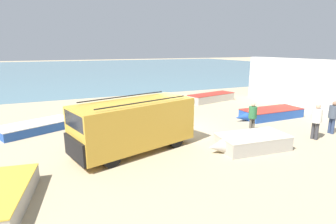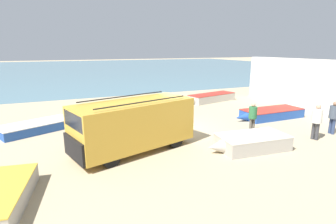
{
  "view_description": "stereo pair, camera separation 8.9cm",
  "coord_description": "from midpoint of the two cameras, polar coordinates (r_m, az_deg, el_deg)",
  "views": [
    {
      "loc": [
        -6.41,
        -12.74,
        4.47
      ],
      "look_at": [
        -0.62,
        0.33,
        1.0
      ],
      "focal_mm": 28.0,
      "sensor_mm": 36.0,
      "label": 1
    },
    {
      "loc": [
        -6.33,
        -12.77,
        4.47
      ],
      "look_at": [
        -0.62,
        0.33,
        1.0
      ],
      "focal_mm": 28.0,
      "sensor_mm": 36.0,
      "label": 2
    }
  ],
  "objects": [
    {
      "name": "ground_plane",
      "position": [
        14.94,
        2.54,
        -3.78
      ],
      "size": [
        200.0,
        200.0,
        0.0
      ],
      "primitive_type": "plane",
      "color": "tan"
    },
    {
      "name": "sea_water",
      "position": [
        65.22,
        -18.45,
        9.04
      ],
      "size": [
        120.0,
        80.0,
        0.01
      ],
      "primitive_type": "cube",
      "color": "slate",
      "rests_on": "ground_plane"
    },
    {
      "name": "harbor_wall",
      "position": [
        22.35,
        27.75,
        5.38
      ],
      "size": [
        0.5,
        11.94,
        3.72
      ],
      "primitive_type": "cube",
      "color": "silver",
      "rests_on": "ground_plane"
    },
    {
      "name": "parked_van",
      "position": [
        11.67,
        -7.66,
        -2.6
      ],
      "size": [
        5.79,
        3.47,
        2.37
      ],
      "rotation": [
        0.0,
        0.0,
        3.42
      ],
      "color": "gold",
      "rests_on": "ground_plane"
    },
    {
      "name": "fishing_rowboat_0",
      "position": [
        16.28,
        -26.62,
        -2.86
      ],
      "size": [
        4.53,
        3.04,
        0.5
      ],
      "rotation": [
        0.0,
        0.0,
        0.41
      ],
      "color": "#234CA3",
      "rests_on": "ground_plane"
    },
    {
      "name": "fishing_rowboat_1",
      "position": [
        18.56,
        21.14,
        -0.27
      ],
      "size": [
        4.99,
        1.7,
        0.6
      ],
      "rotation": [
        0.0,
        0.0,
        3.14
      ],
      "color": "#234CA3",
      "rests_on": "ground_plane"
    },
    {
      "name": "fishing_rowboat_2",
      "position": [
        18.29,
        -3.62,
        0.43
      ],
      "size": [
        4.41,
        1.49,
        0.59
      ],
      "rotation": [
        0.0,
        0.0,
        3.12
      ],
      "color": "#234CA3",
      "rests_on": "ground_plane"
    },
    {
      "name": "fishing_rowboat_3",
      "position": [
        9.36,
        -32.18,
        -15.09
      ],
      "size": [
        1.78,
        3.95,
        0.6
      ],
      "rotation": [
        0.0,
        0.0,
        1.41
      ],
      "color": "#ADA89E",
      "rests_on": "ground_plane"
    },
    {
      "name": "fishing_rowboat_4",
      "position": [
        22.93,
        8.95,
        3.09
      ],
      "size": [
        5.34,
        2.3,
        0.67
      ],
      "rotation": [
        0.0,
        0.0,
        3.35
      ],
      "color": "#ADA89E",
      "rests_on": "ground_plane"
    },
    {
      "name": "fishing_rowboat_5",
      "position": [
        12.55,
        17.28,
        -6.25
      ],
      "size": [
        3.86,
        1.96,
        0.67
      ],
      "rotation": [
        0.0,
        0.0,
        3.05
      ],
      "color": "#ADA89E",
      "rests_on": "ground_plane"
    },
    {
      "name": "fisherman_0",
      "position": [
        16.45,
        32.16,
        -0.45
      ],
      "size": [
        0.47,
        0.47,
        1.77
      ],
      "rotation": [
        0.0,
        0.0,
        3.06
      ],
      "color": "navy",
      "rests_on": "ground_plane"
    },
    {
      "name": "fisherman_1",
      "position": [
        14.84,
        17.78,
        -0.59
      ],
      "size": [
        0.43,
        0.43,
        1.65
      ],
      "rotation": [
        0.0,
        0.0,
        4.51
      ],
      "color": "#5B564C",
      "rests_on": "ground_plane"
    },
    {
      "name": "fisherman_2",
      "position": [
        14.96,
        29.48,
        -1.21
      ],
      "size": [
        0.48,
        0.48,
        1.82
      ],
      "rotation": [
        0.0,
        0.0,
        3.39
      ],
      "color": "#38383D",
      "rests_on": "ground_plane"
    }
  ]
}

